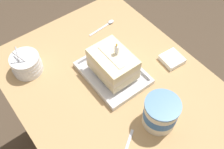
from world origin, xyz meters
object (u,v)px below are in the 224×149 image
Objects in this scene: ice_cream_tub at (161,113)px; foil_tray at (113,74)px; birthday_cake at (113,64)px; serving_spoon_by_bowls at (108,24)px; bowl_stack at (26,64)px; napkin_pile at (172,59)px.

foil_tray is at bearing -179.35° from ice_cream_tub.
serving_spoon_by_bowls is (-0.26, 0.16, -0.07)m from birthday_cake.
birthday_cake is (0.00, 0.00, 0.07)m from foil_tray.
ice_cream_tub is 0.56m from serving_spoon_by_bowls.
bowl_stack is at bearing -87.85° from serving_spoon_by_bowls.
bowl_stack is 0.62m from napkin_pile.
serving_spoon_by_bowls is at bearing 163.12° from ice_cream_tub.
birthday_cake is 1.41× the size of bowl_stack.
foil_tray is at bearing -90.00° from birthday_cake.
bowl_stack is (-0.24, -0.27, 0.03)m from foil_tray.
foil_tray is 2.14× the size of bowl_stack.
foil_tray is 0.27m from napkin_pile.
ice_cream_tub is at bearing 0.65° from foil_tray.
birthday_cake is 1.20× the size of serving_spoon_by_bowls.
bowl_stack is 1.03× the size of ice_cream_tub.
ice_cream_tub is at bearing 28.03° from bowl_stack.
serving_spoon_by_bowls is 1.64× the size of napkin_pile.
ice_cream_tub is 1.36× the size of napkin_pile.
foil_tray is at bearing 48.41° from bowl_stack.
birthday_cake is at bearing 90.00° from foil_tray.
foil_tray is 0.31m from serving_spoon_by_bowls.
ice_cream_tub reaches higher than foil_tray.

